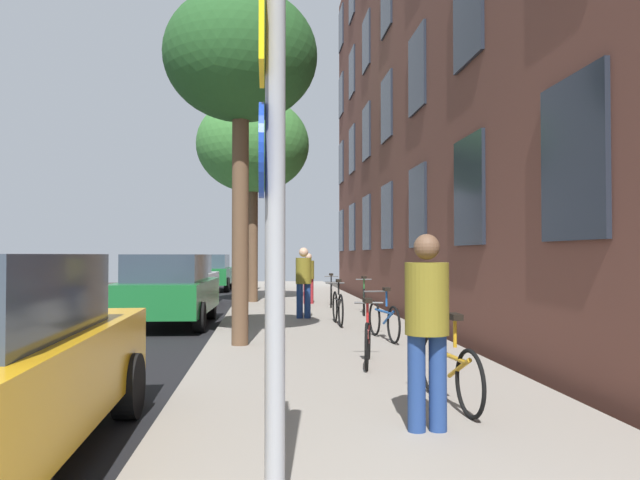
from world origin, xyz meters
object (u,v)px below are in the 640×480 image
Objects in this scene: bicycle_3 at (338,307)px; bicycle_5 at (331,293)px; sign_post at (271,199)px; pedestrian_2 at (309,275)px; bicycle_2 at (384,319)px; pedestrian_0 at (427,318)px; pedestrian_1 at (304,278)px; traffic_light at (251,237)px; car_3 at (211,272)px; bicycle_1 at (368,338)px; tree_far at (253,146)px; tree_near at (241,59)px; car_1 at (168,289)px; car_2 at (183,279)px; bicycle_0 at (450,369)px; bicycle_4 at (364,299)px.

bicycle_3 reaches higher than bicycle_5.
sign_post is 9.85m from bicycle_3.
sign_post reaches higher than pedestrian_2.
sign_post is 7.65m from bicycle_2.
pedestrian_0 reaches higher than pedestrian_1.
traffic_light is at bearing 95.52° from pedestrian_0.
bicycle_3 is 0.40× the size of car_3.
pedestrian_1 is at bearing 94.71° from bicycle_1.
bicycle_1 is 9.61m from bicycle_5.
tree_far is 10.53m from bicycle_2.
tree_near reaches higher than car_1.
bicycle_3 is at bearing -64.95° from pedestrian_1.
car_1 reaches higher than bicycle_5.
bicycle_2 is 10.16m from car_2.
car_1 is 0.96× the size of car_2.
car_2 is (-2.18, 9.44, -4.07)m from tree_near.
bicycle_0 is at bearing -83.77° from pedestrian_1.
car_1 and car_3 have the same top height.
bicycle_3 reaches higher than bicycle_2.
pedestrian_2 reaches higher than bicycle_0.
car_1 is (-2.23, 10.66, -1.11)m from sign_post.
sign_post reaches higher than car_1.
sign_post is 1.85× the size of bicycle_2.
pedestrian_0 is at bearing -83.05° from tree_far.
pedestrian_1 reaches higher than car_3.
pedestrian_2 reaches higher than bicycle_4.
bicycle_0 is at bearing -80.81° from tree_far.
tree_near is at bearing -90.03° from tree_far.
bicycle_2 is at bearing -79.79° from traffic_light.
bicycle_5 is (2.53, -7.81, -1.87)m from traffic_light.
bicycle_2 is 0.41× the size of car_3.
pedestrian_0 is 9.76m from car_1.
bicycle_4 reaches higher than bicycle_1.
bicycle_5 is (1.88, 14.43, -1.46)m from sign_post.
bicycle_4 is at bearing 83.90° from pedestrian_0.
sign_post is at bearing -98.94° from bicycle_3.
sign_post reaches higher than pedestrian_0.
car_3 is (-3.81, 22.84, -0.24)m from pedestrian_0.
bicycle_0 is 1.06× the size of pedestrian_2.
bicycle_1 is 0.37× the size of car_1.
tree_far reaches higher than bicycle_4.
bicycle_0 is 0.40× the size of car_3.
bicycle_5 is (0.36, 4.80, -0.01)m from bicycle_3.
bicycle_2 is at bearing -77.30° from bicycle_3.
bicycle_1 is (1.37, 4.83, -1.48)m from sign_post.
pedestrian_0 is at bearing -118.07° from bicycle_0.
tree_far is at bearing 105.39° from bicycle_2.
car_3 is at bearing 111.69° from bicycle_4.
tree_far is 4.58m from pedestrian_2.
pedestrian_1 is (-1.02, -3.40, 0.58)m from bicycle_5.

